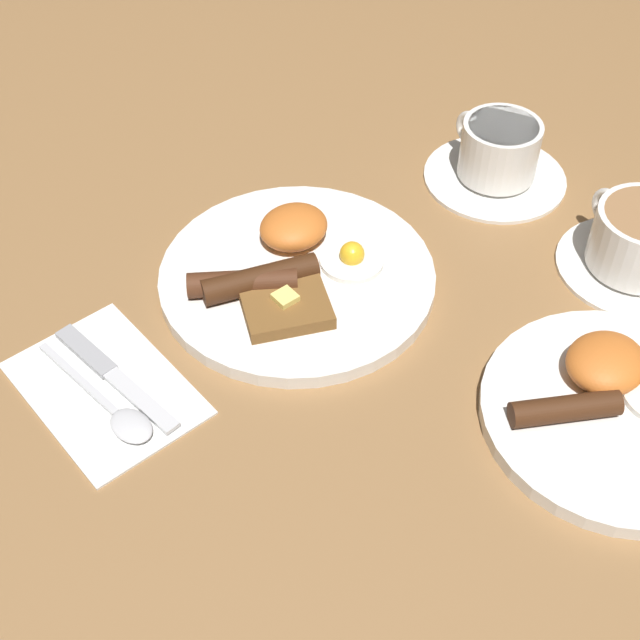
# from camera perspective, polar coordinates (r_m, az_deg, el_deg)

# --- Properties ---
(ground_plane) EXTENTS (3.00, 3.00, 0.00)m
(ground_plane) POSITION_cam_1_polar(r_m,az_deg,el_deg) (0.88, -1.46, 2.38)
(ground_plane) COLOR olive
(breakfast_plate_near) EXTENTS (0.27, 0.27, 0.05)m
(breakfast_plate_near) POSITION_cam_1_polar(r_m,az_deg,el_deg) (0.88, -1.69, 2.98)
(breakfast_plate_near) COLOR white
(breakfast_plate_near) RESTS_ON ground_plane
(breakfast_plate_far) EXTENTS (0.23, 0.23, 0.05)m
(breakfast_plate_far) POSITION_cam_1_polar(r_m,az_deg,el_deg) (0.81, 18.37, -5.20)
(breakfast_plate_far) COLOR white
(breakfast_plate_far) RESTS_ON ground_plane
(teacup_near) EXTENTS (0.16, 0.16, 0.07)m
(teacup_near) POSITION_cam_1_polar(r_m,az_deg,el_deg) (1.01, 11.30, 10.21)
(teacup_near) COLOR white
(teacup_near) RESTS_ON ground_plane
(teacup_far) EXTENTS (0.15, 0.15, 0.07)m
(teacup_far) POSITION_cam_1_polar(r_m,az_deg,el_deg) (0.93, 19.76, 4.61)
(teacup_far) COLOR white
(teacup_far) RESTS_ON ground_plane
(napkin) EXTENTS (0.13, 0.18, 0.01)m
(napkin) POSITION_cam_1_polar(r_m,az_deg,el_deg) (0.81, -13.59, -4.22)
(napkin) COLOR white
(napkin) RESTS_ON ground_plane
(knife) EXTENTS (0.02, 0.16, 0.01)m
(knife) POSITION_cam_1_polar(r_m,az_deg,el_deg) (0.82, -13.34, -3.22)
(knife) COLOR silver
(knife) RESTS_ON napkin
(spoon) EXTENTS (0.03, 0.16, 0.01)m
(spoon) POSITION_cam_1_polar(r_m,az_deg,el_deg) (0.78, -12.77, -5.92)
(spoon) COLOR silver
(spoon) RESTS_ON napkin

